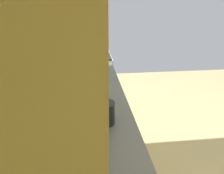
{
  "coord_description": "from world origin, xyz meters",
  "views": [
    {
      "loc": [
        -1.8,
        1.14,
        1.77
      ],
      "look_at": [
        -0.46,
        0.98,
        1.21
      ],
      "focal_mm": 35.57,
      "sensor_mm": 36.0,
      "label": 1
    }
  ],
  "objects_px": {
    "oven_range": "(90,82)",
    "kettle": "(104,113)",
    "microwave": "(87,66)",
    "bowl": "(100,92)"
  },
  "relations": [
    {
      "from": "oven_range",
      "to": "microwave",
      "type": "height_order",
      "value": "microwave"
    },
    {
      "from": "microwave",
      "to": "kettle",
      "type": "height_order",
      "value": "microwave"
    },
    {
      "from": "microwave",
      "to": "bowl",
      "type": "bearing_deg",
      "value": -168.27
    },
    {
      "from": "oven_range",
      "to": "bowl",
      "type": "distance_m",
      "value": 1.57
    },
    {
      "from": "bowl",
      "to": "kettle",
      "type": "relative_size",
      "value": 0.57
    },
    {
      "from": "microwave",
      "to": "kettle",
      "type": "distance_m",
      "value": 1.03
    },
    {
      "from": "oven_range",
      "to": "kettle",
      "type": "bearing_deg",
      "value": -178.01
    },
    {
      "from": "oven_range",
      "to": "microwave",
      "type": "bearing_deg",
      "value": 177.57
    },
    {
      "from": "oven_range",
      "to": "microwave",
      "type": "relative_size",
      "value": 2.24
    },
    {
      "from": "microwave",
      "to": "kettle",
      "type": "relative_size",
      "value": 2.21
    }
  ]
}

